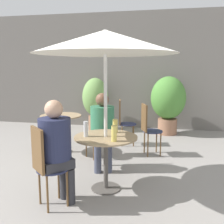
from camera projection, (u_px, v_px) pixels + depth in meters
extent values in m
plane|color=gray|center=(92.00, 192.00, 3.34)|extent=(20.00, 20.00, 0.00)
cube|color=slate|center=(132.00, 71.00, 6.84)|extent=(10.00, 0.06, 3.00)
cylinder|color=#514C47|center=(106.00, 188.00, 3.44)|extent=(0.38, 0.38, 0.01)
cylinder|color=#514C47|center=(106.00, 163.00, 3.38)|extent=(0.06, 0.06, 0.67)
cylinder|color=#997F5B|center=(106.00, 137.00, 3.33)|extent=(0.81, 0.81, 0.02)
cylinder|color=#514C47|center=(62.00, 152.00, 4.96)|extent=(0.38, 0.38, 0.01)
cylinder|color=#514C47|center=(61.00, 134.00, 4.90)|extent=(0.06, 0.06, 0.67)
cylinder|color=#997F5B|center=(61.00, 116.00, 4.84)|extent=(0.76, 0.76, 0.02)
cylinder|color=#232847|center=(102.00, 141.00, 4.08)|extent=(0.36, 0.36, 0.02)
cylinder|color=brown|center=(109.00, 153.00, 4.25)|extent=(0.02, 0.02, 0.43)
cylinder|color=brown|center=(95.00, 153.00, 4.22)|extent=(0.02, 0.02, 0.43)
cylinder|color=brown|center=(111.00, 157.00, 4.02)|extent=(0.02, 0.02, 0.43)
cylinder|color=brown|center=(95.00, 158.00, 3.99)|extent=(0.02, 0.02, 0.43)
cube|color=brown|center=(102.00, 123.00, 4.20)|extent=(0.30, 0.12, 0.49)
cylinder|color=#232847|center=(53.00, 169.00, 2.95)|extent=(0.36, 0.36, 0.02)
cylinder|color=brown|center=(40.00, 187.00, 3.02)|extent=(0.02, 0.02, 0.43)
cylinder|color=brown|center=(47.00, 194.00, 2.83)|extent=(0.02, 0.02, 0.43)
cylinder|color=brown|center=(59.00, 182.00, 3.15)|extent=(0.02, 0.02, 0.43)
cylinder|color=brown|center=(67.00, 189.00, 2.96)|extent=(0.02, 0.02, 0.43)
cube|color=brown|center=(38.00, 150.00, 2.82)|extent=(0.25, 0.23, 0.49)
cylinder|color=#232847|center=(95.00, 133.00, 4.60)|extent=(0.36, 0.36, 0.02)
cylinder|color=brown|center=(105.00, 146.00, 4.62)|extent=(0.02, 0.02, 0.43)
cylinder|color=brown|center=(97.00, 143.00, 4.80)|extent=(0.02, 0.02, 0.43)
cylinder|color=brown|center=(94.00, 148.00, 4.48)|extent=(0.02, 0.02, 0.43)
cylinder|color=brown|center=(86.00, 145.00, 4.66)|extent=(0.02, 0.02, 0.43)
cube|color=brown|center=(103.00, 118.00, 4.66)|extent=(0.25, 0.22, 0.49)
cylinder|color=#232847|center=(128.00, 124.00, 5.37)|extent=(0.36, 0.36, 0.02)
cylinder|color=brown|center=(122.00, 133.00, 5.52)|extent=(0.02, 0.02, 0.43)
cylinder|color=brown|center=(122.00, 136.00, 5.29)|extent=(0.02, 0.02, 0.43)
cylinder|color=brown|center=(133.00, 133.00, 5.51)|extent=(0.02, 0.02, 0.43)
cylinder|color=brown|center=(134.00, 136.00, 5.28)|extent=(0.02, 0.02, 0.43)
cube|color=brown|center=(120.00, 112.00, 5.33)|extent=(0.08, 0.31, 0.49)
cylinder|color=#232847|center=(153.00, 131.00, 4.74)|extent=(0.36, 0.36, 0.02)
cylinder|color=brown|center=(144.00, 142.00, 4.88)|extent=(0.02, 0.02, 0.43)
cylinder|color=brown|center=(148.00, 145.00, 4.65)|extent=(0.02, 0.02, 0.43)
cylinder|color=brown|center=(156.00, 141.00, 4.91)|extent=(0.02, 0.02, 0.43)
cylinder|color=brown|center=(161.00, 145.00, 4.68)|extent=(0.02, 0.02, 0.43)
cube|color=brown|center=(144.00, 118.00, 4.68)|extent=(0.13, 0.30, 0.49)
cylinder|color=#42475B|center=(98.00, 159.00, 3.94)|extent=(0.11, 0.11, 0.42)
cylinder|color=#42475B|center=(109.00, 159.00, 3.95)|extent=(0.11, 0.11, 0.42)
cube|color=#42475B|center=(102.00, 138.00, 4.03)|extent=(0.40, 0.42, 0.11)
cylinder|color=#337551|center=(102.00, 121.00, 3.99)|extent=(0.36, 0.36, 0.44)
sphere|color=brown|center=(102.00, 100.00, 3.94)|extent=(0.20, 0.20, 0.20)
cylinder|color=#2D2D33|center=(70.00, 186.00, 3.02)|extent=(0.11, 0.11, 0.42)
cylinder|color=#2D2D33|center=(64.00, 181.00, 3.15)|extent=(0.11, 0.11, 0.42)
cube|color=#2D2D33|center=(56.00, 163.00, 2.97)|extent=(0.46, 0.46, 0.11)
cylinder|color=#232847|center=(55.00, 139.00, 2.92)|extent=(0.36, 0.36, 0.46)
sphere|color=tan|center=(54.00, 109.00, 2.87)|extent=(0.20, 0.20, 0.20)
cylinder|color=silver|center=(86.00, 129.00, 3.31)|extent=(0.06, 0.06, 0.20)
cylinder|color=#DBC65B|center=(114.00, 133.00, 3.09)|extent=(0.07, 0.07, 0.19)
cylinder|color=#DBC65B|center=(115.00, 126.00, 3.52)|extent=(0.07, 0.07, 0.18)
cylinder|color=#93664C|center=(96.00, 123.00, 6.75)|extent=(0.36, 0.36, 0.37)
ellipsoid|color=#709E51|center=(95.00, 97.00, 6.64)|extent=(0.66, 0.66, 0.97)
cylinder|color=#93664C|center=(167.00, 126.00, 6.31)|extent=(0.45, 0.45, 0.37)
ellipsoid|color=#4C8938|center=(168.00, 98.00, 6.20)|extent=(0.82, 0.82, 1.01)
cylinder|color=silver|center=(106.00, 113.00, 3.28)|extent=(0.04, 0.04, 2.01)
cone|color=silver|center=(105.00, 42.00, 3.14)|extent=(1.76, 1.76, 0.28)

